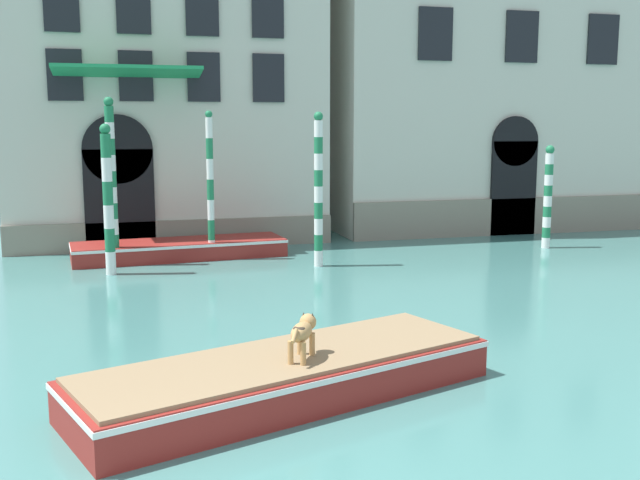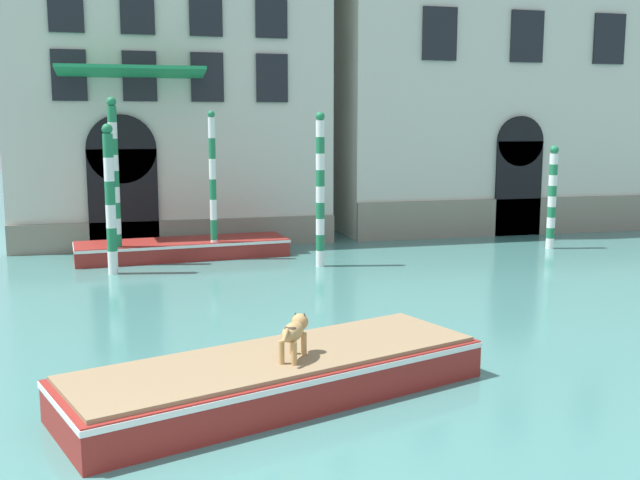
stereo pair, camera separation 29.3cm
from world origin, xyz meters
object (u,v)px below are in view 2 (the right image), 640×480
(boat_foreground, at_px, (278,375))
(dog_on_deck, at_px, (294,331))
(mooring_pole_3, at_px, (110,199))
(mooring_pole_1, at_px, (213,186))
(boat_moored_near_palazzo, at_px, (183,248))
(mooring_pole_4, at_px, (552,197))
(mooring_pole_2, at_px, (115,182))
(mooring_pole_0, at_px, (320,189))

(boat_foreground, relative_size, dog_on_deck, 8.07)
(dog_on_deck, height_order, mooring_pole_3, mooring_pole_3)
(dog_on_deck, xyz_separation_m, mooring_pole_1, (0.13, 11.58, 1.14))
(mooring_pole_3, bearing_deg, boat_moored_near_palazzo, 45.77)
(mooring_pole_1, bearing_deg, boat_foreground, -91.64)
(mooring_pole_3, height_order, mooring_pole_4, mooring_pole_3)
(mooring_pole_2, bearing_deg, boat_moored_near_palazzo, 22.41)
(dog_on_deck, bearing_deg, mooring_pole_4, -14.43)
(mooring_pole_3, bearing_deg, mooring_pole_4, 3.15)
(dog_on_deck, distance_m, mooring_pole_2, 11.75)
(boat_foreground, bearing_deg, mooring_pole_3, 85.07)
(mooring_pole_2, bearing_deg, mooring_pole_3, -94.95)
(mooring_pole_0, bearing_deg, mooring_pole_1, 147.16)
(mooring_pole_1, relative_size, mooring_pole_2, 0.92)
(mooring_pole_3, bearing_deg, mooring_pole_2, 85.05)
(mooring_pole_0, bearing_deg, mooring_pole_3, 176.58)
(mooring_pole_3, distance_m, mooring_pole_4, 13.44)
(boat_foreground, distance_m, mooring_pole_0, 10.25)
(mooring_pole_0, distance_m, mooring_pole_4, 7.92)
(mooring_pole_0, distance_m, mooring_pole_3, 5.60)
(mooring_pole_2, relative_size, mooring_pole_3, 1.18)
(mooring_pole_4, bearing_deg, dog_on_deck, -134.54)
(boat_foreground, relative_size, mooring_pole_3, 1.67)
(boat_foreground, height_order, mooring_pole_1, mooring_pole_1)
(boat_moored_near_palazzo, xyz_separation_m, mooring_pole_2, (-1.85, -0.76, 2.08))
(mooring_pole_2, bearing_deg, mooring_pole_4, -2.20)
(mooring_pole_3, bearing_deg, boat_foreground, -75.83)
(boat_moored_near_palazzo, distance_m, mooring_pole_2, 2.89)
(dog_on_deck, distance_m, boat_moored_near_palazzo, 12.20)
(boat_foreground, distance_m, dog_on_deck, 0.75)
(dog_on_deck, height_order, mooring_pole_4, mooring_pole_4)
(mooring_pole_3, xyz_separation_m, mooring_pole_4, (13.41, 0.74, -0.34))
(mooring_pole_2, xyz_separation_m, mooring_pole_3, (-0.11, -1.25, -0.36))
(mooring_pole_2, bearing_deg, dog_on_deck, -77.12)
(dog_on_deck, bearing_deg, boat_foreground, 76.18)
(boat_foreground, xyz_separation_m, dog_on_deck, (0.20, -0.19, 0.69))
(boat_foreground, height_order, boat_moored_near_palazzo, boat_foreground)
(boat_foreground, height_order, mooring_pole_3, mooring_pole_3)
(boat_moored_near_palazzo, relative_size, mooring_pole_1, 1.46)
(mooring_pole_1, height_order, mooring_pole_4, mooring_pole_1)
(mooring_pole_4, bearing_deg, boat_foreground, -135.59)
(mooring_pole_4, bearing_deg, mooring_pole_2, 177.80)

